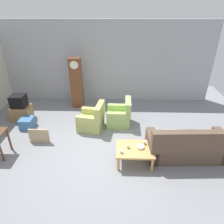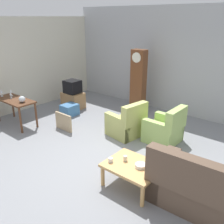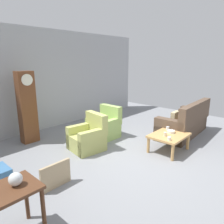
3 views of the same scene
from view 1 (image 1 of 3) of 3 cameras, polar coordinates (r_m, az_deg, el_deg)
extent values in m
plane|color=gray|center=(5.93, -2.93, -11.05)|extent=(10.40, 10.40, 0.00)
cube|color=#ADAFB5|center=(8.43, -1.35, 13.75)|extent=(8.40, 0.16, 3.20)
cube|color=brown|center=(6.00, 19.83, -9.76)|extent=(2.13, 0.93, 0.44)
cube|color=brown|center=(5.44, 21.92, -7.79)|extent=(2.11, 0.29, 0.60)
cube|color=brown|center=(6.32, 28.01, -8.25)|extent=(0.28, 0.85, 0.68)
cube|color=brown|center=(5.68, 11.08, -9.33)|extent=(0.28, 0.85, 0.68)
cube|color=#9E8966|center=(6.00, 24.63, -6.13)|extent=(0.37, 0.17, 0.36)
cube|color=brown|center=(5.81, 20.32, -6.36)|extent=(0.37, 0.16, 0.36)
cube|color=#C6B284|center=(5.66, 15.75, -6.57)|extent=(0.36, 0.13, 0.36)
cube|color=#B7BC66|center=(6.84, -5.96, -3.06)|extent=(0.87, 0.87, 0.40)
cube|color=#B7BC66|center=(6.53, -3.46, 0.08)|extent=(0.30, 0.78, 0.52)
cube|color=#B7BC66|center=(7.03, -5.33, -1.10)|extent=(0.78, 0.28, 0.60)
cube|color=#B7BC66|center=(6.54, -6.72, -3.68)|extent=(0.78, 0.28, 0.60)
cube|color=#A5C769|center=(7.03, 1.76, -1.92)|extent=(0.77, 0.77, 0.40)
cube|color=#A5C769|center=(6.81, 4.51, 1.35)|extent=(0.19, 0.76, 0.52)
cube|color=#A5C769|center=(7.24, 1.80, -0.02)|extent=(0.76, 0.17, 0.60)
cube|color=#A5C769|center=(6.72, 1.73, -2.49)|extent=(0.76, 0.17, 0.60)
cube|color=tan|center=(5.38, 6.40, -10.29)|extent=(0.96, 0.76, 0.05)
cylinder|color=tan|center=(5.26, 1.76, -14.36)|extent=(0.07, 0.07, 0.39)
cylinder|color=tan|center=(5.34, 11.20, -14.28)|extent=(0.07, 0.07, 0.39)
cylinder|color=tan|center=(5.75, 1.77, -9.93)|extent=(0.07, 0.07, 0.39)
cylinder|color=tan|center=(5.82, 10.28, -9.93)|extent=(0.07, 0.07, 0.39)
cylinder|color=#56331E|center=(6.15, -28.68, -9.37)|extent=(0.06, 0.06, 0.71)
cylinder|color=#56331E|center=(6.47, -26.81, -6.87)|extent=(0.06, 0.06, 0.71)
cube|color=brown|center=(8.02, -9.91, 7.88)|extent=(0.44, 0.28, 1.96)
cylinder|color=silver|center=(7.64, -10.61, 12.80)|extent=(0.30, 0.02, 0.30)
cube|color=#997047|center=(7.96, -24.03, -0.20)|extent=(0.68, 0.52, 0.52)
cube|color=black|center=(7.76, -24.71, 2.85)|extent=(0.48, 0.44, 0.42)
cube|color=tan|center=(6.50, -19.71, -6.33)|extent=(0.60, 0.05, 0.47)
cube|color=teal|center=(7.44, -22.64, -2.78)|extent=(0.41, 0.47, 0.34)
cylinder|color=white|center=(5.18, 2.56, -10.98)|extent=(0.08, 0.08, 0.08)
cylinder|color=silver|center=(5.51, 9.09, -8.48)|extent=(0.08, 0.08, 0.10)
cylinder|color=beige|center=(5.34, 4.46, -9.54)|extent=(0.07, 0.07, 0.10)
cylinder|color=white|center=(5.38, 7.97, -9.65)|extent=(0.19, 0.19, 0.06)
camera|label=2|loc=(2.91, 62.62, -6.48)|focal=39.48mm
camera|label=3|loc=(4.80, -58.23, -4.40)|focal=33.54mm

